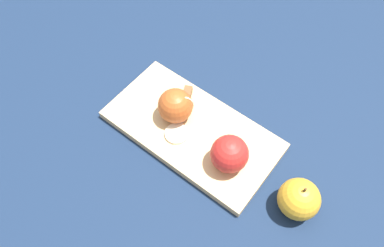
# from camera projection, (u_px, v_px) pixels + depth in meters

# --- Properties ---
(ground_plane) EXTENTS (4.00, 4.00, 0.00)m
(ground_plane) POSITION_uv_depth(u_px,v_px,m) (192.00, 132.00, 0.91)
(ground_plane) COLOR #14233D
(cutting_board) EXTENTS (0.43, 0.24, 0.02)m
(cutting_board) POSITION_uv_depth(u_px,v_px,m) (192.00, 130.00, 0.90)
(cutting_board) COLOR tan
(cutting_board) RESTS_ON ground_plane
(apple_half_left) EXTENTS (0.08, 0.08, 0.08)m
(apple_half_left) POSITION_uv_depth(u_px,v_px,m) (229.00, 154.00, 0.81)
(apple_half_left) COLOR red
(apple_half_left) RESTS_ON cutting_board
(apple_half_right) EXTENTS (0.08, 0.08, 0.08)m
(apple_half_right) POSITION_uv_depth(u_px,v_px,m) (177.00, 105.00, 0.88)
(apple_half_right) COLOR #AD4C1E
(apple_half_right) RESTS_ON cutting_board
(knife) EXTENTS (0.09, 0.14, 0.02)m
(knife) POSITION_uv_depth(u_px,v_px,m) (185.00, 101.00, 0.93)
(knife) COLOR silver
(knife) RESTS_ON cutting_board
(apple_slice) EXTENTS (0.06, 0.06, 0.01)m
(apple_slice) POSITION_uv_depth(u_px,v_px,m) (177.00, 134.00, 0.88)
(apple_slice) COLOR #EFE5C6
(apple_slice) RESTS_ON cutting_board
(apple_whole) EXTENTS (0.09, 0.09, 0.10)m
(apple_whole) POSITION_uv_depth(u_px,v_px,m) (299.00, 199.00, 0.78)
(apple_whole) COLOR gold
(apple_whole) RESTS_ON ground_plane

